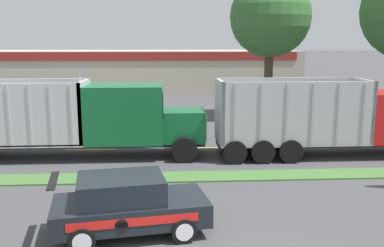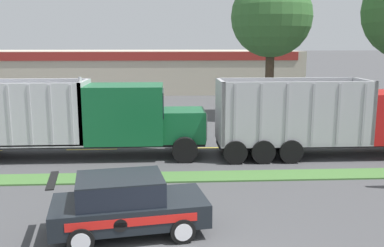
% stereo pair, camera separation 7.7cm
% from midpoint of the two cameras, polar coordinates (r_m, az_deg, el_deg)
% --- Properties ---
extents(grass_verge, '(120.00, 1.24, 0.06)m').
position_cam_midpoint_polar(grass_verge, '(16.28, -0.68, -7.12)').
color(grass_verge, '#477538').
rests_on(grass_verge, ground_plane).
extents(centre_line_3, '(2.40, 0.14, 0.01)m').
position_cam_midpoint_polar(centre_line_3, '(21.03, -13.12, -3.38)').
color(centre_line_3, yellow).
rests_on(centre_line_3, ground_plane).
extents(centre_line_4, '(2.40, 0.14, 0.01)m').
position_cam_midpoint_polar(centre_line_4, '(20.79, 1.73, -3.26)').
color(centre_line_4, yellow).
rests_on(centre_line_4, ground_plane).
extents(centre_line_5, '(2.40, 0.14, 0.01)m').
position_cam_midpoint_polar(centre_line_5, '(21.92, 15.95, -2.94)').
color(centre_line_5, yellow).
rests_on(centre_line_5, ground_plane).
extents(dump_truck_lead, '(11.91, 2.72, 3.63)m').
position_cam_midpoint_polar(dump_truck_lead, '(19.32, -12.42, 0.55)').
color(dump_truck_lead, black).
rests_on(dump_truck_lead, ground_plane).
extents(dump_truck_trail, '(12.12, 2.60, 3.44)m').
position_cam_midpoint_polar(dump_truck_trail, '(20.79, 22.67, 0.24)').
color(dump_truck_trail, black).
rests_on(dump_truck_trail, ground_plane).
extents(rally_car, '(4.28, 2.49, 1.62)m').
position_cam_midpoint_polar(rally_car, '(11.61, -8.51, -10.55)').
color(rally_car, black).
rests_on(rally_car, ground_plane).
extents(store_building_backdrop, '(34.74, 12.10, 4.25)m').
position_cam_midpoint_polar(store_building_backdrop, '(47.53, -7.89, 7.06)').
color(store_building_backdrop, '#BCB29E').
rests_on(store_building_backdrop, ground_plane).
extents(tree_behind_centre, '(5.37, 5.37, 10.77)m').
position_cam_midpoint_polar(tree_behind_centre, '(29.59, 10.65, 14.83)').
color(tree_behind_centre, '#473828').
rests_on(tree_behind_centre, ground_plane).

